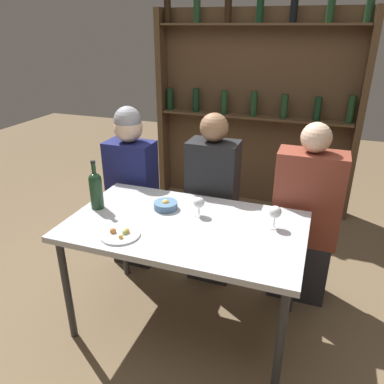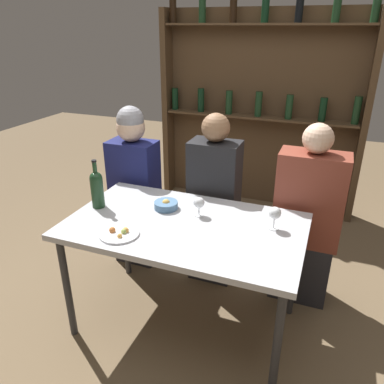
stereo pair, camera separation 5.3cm
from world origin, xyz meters
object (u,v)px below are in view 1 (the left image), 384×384
Objects in this scene: wine_glass_1 at (199,203)px; seated_person_center at (212,205)px; wine_bottle at (96,189)px; snack_bowl at (166,205)px; seated_person_left at (133,189)px; wine_glass_0 at (275,213)px; food_plate_0 at (120,234)px; seated_person_right at (305,221)px.

seated_person_center is (-0.04, 0.43, -0.22)m from wine_glass_1.
seated_person_center reaches higher than wine_bottle.
seated_person_left is at bearing 137.97° from snack_bowl.
food_plate_0 is (-0.78, -0.37, -0.09)m from wine_glass_0.
seated_person_center is (-0.49, 0.43, -0.23)m from wine_glass_0.
wine_glass_0 is 0.68m from snack_bowl.
wine_glass_1 is (-0.45, -0.00, -0.01)m from wine_glass_0.
wine_glass_1 is at bearing 48.60° from food_plate_0.
wine_bottle is at bearing -162.33° from snack_bowl.
food_plate_0 is at bearing -109.70° from seated_person_center.
seated_person_center is at bearing 0.00° from seated_person_left.
wine_glass_1 reaches higher than snack_bowl.
wine_glass_0 is 0.11× the size of seated_person_center.
seated_person_left reaches higher than snack_bowl.
food_plate_0 is (-0.33, -0.37, -0.07)m from wine_glass_1.
wine_glass_0 is 0.91× the size of snack_bowl.
food_plate_0 is at bearing -154.36° from wine_glass_0.
seated_person_left is (-0.36, 0.80, -0.12)m from food_plate_0.
wine_bottle is 1.41× the size of food_plate_0.
snack_bowl is at bearing -153.35° from seated_person_right.
seated_person_right is at bearing 0.00° from seated_person_left.
snack_bowl is at bearing 176.95° from wine_glass_1.
food_plate_0 is 0.40m from snack_bowl.
seated_person_center is (0.29, 0.80, -0.15)m from food_plate_0.
seated_person_center is 0.65m from seated_person_right.
wine_bottle is 1.38m from seated_person_right.
wine_glass_0 is at bearing -110.17° from seated_person_right.
seated_person_center is at bearing 70.30° from food_plate_0.
seated_person_left is (-0.05, 0.55, -0.24)m from wine_bottle.
seated_person_center is (0.59, 0.55, -0.27)m from wine_bottle.
seated_person_right reaches higher than snack_bowl.
seated_person_right is at bearing 0.00° from seated_person_center.
snack_bowl is at bearing 17.67° from wine_bottle.
wine_glass_0 is at bearing 0.08° from wine_glass_1.
wine_glass_1 is at bearing -144.73° from seated_person_right.
wine_glass_1 is 0.09× the size of seated_person_left.
food_plate_0 is (0.30, -0.25, -0.12)m from wine_bottle.
food_plate_0 is 1.24m from seated_person_right.
seated_person_center is (0.64, 0.00, -0.03)m from seated_person_left.
snack_bowl is 0.12× the size of seated_person_center.
seated_person_left is at bearing 148.02° from wine_glass_1.
seated_person_center reaches higher than wine_glass_1.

